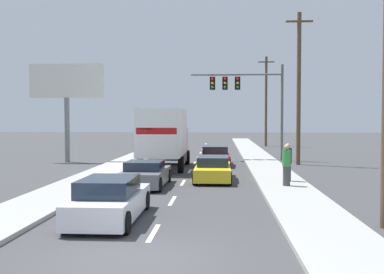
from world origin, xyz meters
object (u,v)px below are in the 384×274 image
object	(u,v)px
car_white	(110,201)
utility_pole_far	(266,100)
car_gray	(145,175)
car_red	(215,157)
car_yellow	(213,169)
pedestrian_near_corner	(288,162)
box_truck	(165,135)
pedestrian_mid_block	(287,165)
roadside_billboard	(67,90)
traffic_signal_mast	(241,90)
utility_pole_mid	(299,87)

from	to	relation	value
car_white	utility_pole_far	world-z (taller)	utility_pole_far
car_gray	car_red	world-z (taller)	car_red
car_yellow	pedestrian_near_corner	size ratio (longest dim) A/B	2.59
car_gray	car_white	bearing A→B (deg)	-89.48
box_truck	utility_pole_far	world-z (taller)	utility_pole_far
car_white	pedestrian_mid_block	size ratio (longest dim) A/B	2.50
roadside_billboard	pedestrian_mid_block	size ratio (longest dim) A/B	3.83
car_red	car_yellow	bearing A→B (deg)	-90.03
car_gray	traffic_signal_mast	distance (m)	15.50
roadside_billboard	utility_pole_far	bearing A→B (deg)	51.38
car_red	utility_pole_far	bearing A→B (deg)	75.88
utility_pole_mid	utility_pole_far	xyz separation A→B (m)	(-0.16, 21.07, -0.09)
utility_pole_far	traffic_signal_mast	bearing A→B (deg)	-101.39
car_red	pedestrian_mid_block	distance (m)	10.84
box_truck	car_white	xyz separation A→B (m)	(0.07, -14.59, -1.48)
utility_pole_mid	pedestrian_mid_block	distance (m)	11.99
utility_pole_far	pedestrian_mid_block	xyz separation A→B (m)	(-2.16, -32.06, -4.12)
box_truck	pedestrian_near_corner	size ratio (longest dim) A/B	4.29
car_gray	pedestrian_mid_block	bearing A→B (deg)	-2.35
car_gray	pedestrian_mid_block	distance (m)	6.42
roadside_billboard	car_white	bearing A→B (deg)	-67.92
box_truck	pedestrian_near_corner	distance (m)	9.11
car_gray	utility_pole_far	bearing A→B (deg)	74.94
car_red	traffic_signal_mast	xyz separation A→B (m)	(1.86, 3.85, 4.71)
traffic_signal_mast	pedestrian_mid_block	xyz separation A→B (m)	(1.45, -14.17, -4.22)
pedestrian_mid_block	car_yellow	bearing A→B (deg)	140.67
car_yellow	utility_pole_far	distance (m)	30.20
car_gray	utility_pole_mid	bearing A→B (deg)	50.93
car_gray	car_yellow	world-z (taller)	car_yellow
traffic_signal_mast	pedestrian_mid_block	bearing A→B (deg)	-84.17
car_yellow	roadside_billboard	xyz separation A→B (m)	(-10.63, 9.18, 4.61)
traffic_signal_mast	utility_pole_far	bearing A→B (deg)	78.61
traffic_signal_mast	utility_pole_far	distance (m)	18.25
box_truck	pedestrian_mid_block	world-z (taller)	box_truck
car_yellow	utility_pole_far	xyz separation A→B (m)	(5.48, 29.34, 4.62)
car_gray	roadside_billboard	distance (m)	14.62
car_yellow	car_red	bearing A→B (deg)	89.97
box_truck	car_red	bearing A→B (deg)	39.97
car_white	utility_pole_far	bearing A→B (deg)	77.70
utility_pole_far	pedestrian_mid_block	bearing A→B (deg)	-93.85
car_gray	roadside_billboard	size ratio (longest dim) A/B	0.60
car_gray	traffic_signal_mast	size ratio (longest dim) A/B	0.59
car_white	car_red	size ratio (longest dim) A/B	1.03
car_gray	car_white	world-z (taller)	car_white
utility_pole_mid	utility_pole_far	size ratio (longest dim) A/B	1.02
car_gray	pedestrian_near_corner	size ratio (longest dim) A/B	2.33
car_red	utility_pole_far	size ratio (longest dim) A/B	0.44
car_red	pedestrian_near_corner	world-z (taller)	pedestrian_near_corner
utility_pole_far	car_red	bearing A→B (deg)	-104.12
traffic_signal_mast	car_gray	bearing A→B (deg)	-109.59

